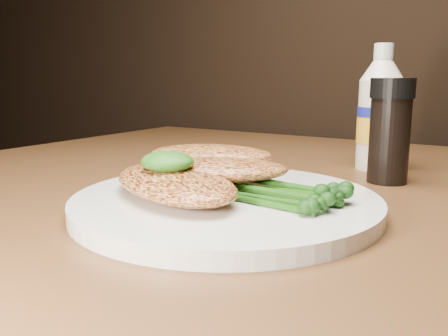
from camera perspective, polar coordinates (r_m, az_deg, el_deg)
The scene contains 8 objects.
plate at distance 0.44m, azimuth 0.25°, elevation -4.22°, with size 0.28×0.28×0.01m, color silver.
chicken_front at distance 0.43m, azimuth -6.01°, elevation -1.78°, with size 0.16×0.09×0.03m, color #D28242.
chicken_mid at distance 0.45m, azimuth -1.38°, elevation -0.16°, with size 0.15×0.07×0.02m, color #D28242.
chicken_back at distance 0.50m, azimuth -1.62°, elevation 1.65°, with size 0.13×0.07×0.02m, color #D28242.
pesto_front at distance 0.43m, azimuth -6.84°, elevation 0.78°, with size 0.05×0.05×0.02m, color #0A3508.
broccolini_bundle at distance 0.42m, azimuth 6.62°, elevation -2.51°, with size 0.14×0.11×0.02m, color #1D5011, non-canonical shape.
mayo_bottle at distance 0.66m, azimuth 18.31°, elevation 6.93°, with size 0.06×0.06×0.16m, color silver, non-canonical shape.
pepper_grinder at distance 0.58m, azimuth 19.35°, elevation 4.21°, with size 0.05×0.05×0.12m, color black, non-canonical shape.
Camera 1 is at (0.14, 0.54, 0.87)m, focal length 37.93 mm.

